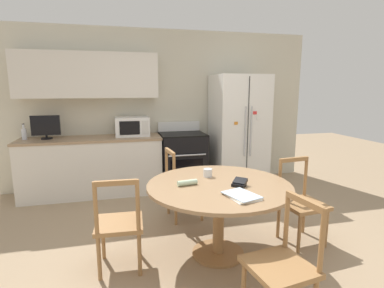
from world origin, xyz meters
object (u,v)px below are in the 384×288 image
at_px(oven_range, 183,160).
at_px(candle_glass, 208,173).
at_px(refrigerator, 238,131).
at_px(dining_chair_right, 301,203).
at_px(microwave, 132,126).
at_px(wallet, 240,183).
at_px(dining_chair_far, 182,185).
at_px(countertop_tv, 46,126).
at_px(dining_chair_near, 283,265).
at_px(counter_bottle, 24,134).
at_px(dining_chair_left, 119,225).

height_order(oven_range, candle_glass, oven_range).
bearing_deg(refrigerator, candle_glass, -121.19).
height_order(oven_range, dining_chair_right, oven_range).
height_order(refrigerator, dining_chair_right, refrigerator).
bearing_deg(microwave, wallet, -69.28).
bearing_deg(oven_range, dining_chair_far, -102.30).
relative_size(countertop_tv, wallet, 2.30).
bearing_deg(dining_chair_near, counter_bottle, 29.16).
relative_size(dining_chair_far, candle_glass, 9.70).
bearing_deg(wallet, refrigerator, 67.73).
xyz_separation_m(refrigerator, oven_range, (-0.96, 0.06, -0.46)).
bearing_deg(dining_chair_left, candle_glass, 19.66).
distance_m(refrigerator, dining_chair_left, 2.92).
relative_size(microwave, wallet, 3.00).
bearing_deg(microwave, dining_chair_left, -96.47).
height_order(counter_bottle, dining_chair_far, counter_bottle).
distance_m(oven_range, dining_chair_near, 3.05).
height_order(dining_chair_near, dining_chair_right, same).
bearing_deg(counter_bottle, dining_chair_right, -33.89).
bearing_deg(counter_bottle, candle_glass, -41.03).
relative_size(refrigerator, candle_glass, 20.04).
bearing_deg(refrigerator, countertop_tv, 177.74).
bearing_deg(oven_range, countertop_tv, 178.39).
relative_size(refrigerator, dining_chair_right, 2.07).
xyz_separation_m(dining_chair_far, candle_glass, (0.12, -0.68, 0.34)).
distance_m(dining_chair_left, dining_chair_right, 1.90).
distance_m(refrigerator, wallet, 2.34).
bearing_deg(refrigerator, microwave, 175.32).
bearing_deg(dining_chair_far, dining_chair_right, 45.20).
bearing_deg(candle_glass, wallet, -60.73).
bearing_deg(dining_chair_far, microwave, -162.40).
relative_size(oven_range, candle_glass, 11.61).
height_order(dining_chair_far, dining_chair_near, same).
bearing_deg(dining_chair_near, refrigerator, -25.21).
relative_size(counter_bottle, wallet, 1.36).
relative_size(oven_range, dining_chair_far, 1.20).
relative_size(oven_range, microwave, 2.06).
height_order(countertop_tv, counter_bottle, countertop_tv).
height_order(refrigerator, oven_range, refrigerator).
relative_size(candle_glass, wallet, 0.53).
xyz_separation_m(refrigerator, microwave, (-1.75, 0.14, 0.12)).
relative_size(refrigerator, dining_chair_left, 2.07).
distance_m(countertop_tv, dining_chair_left, 2.49).
distance_m(counter_bottle, wallet, 3.36).
xyz_separation_m(oven_range, dining_chair_right, (0.85, -2.07, -0.03)).
height_order(dining_chair_right, wallet, dining_chair_right).
bearing_deg(dining_chair_left, countertop_tv, 118.07).
bearing_deg(dining_chair_far, countertop_tv, -130.12).
height_order(oven_range, wallet, oven_range).
bearing_deg(wallet, oven_range, 91.85).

